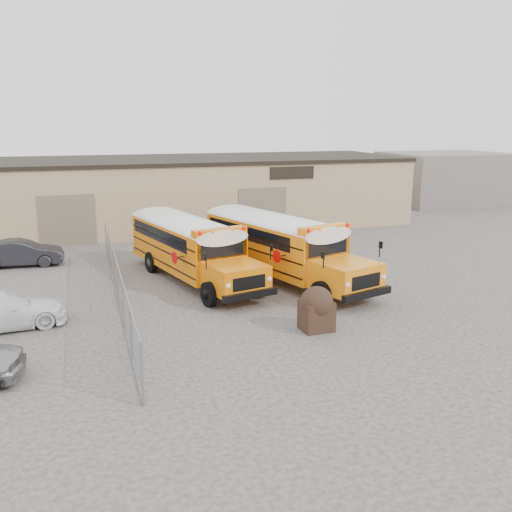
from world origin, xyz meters
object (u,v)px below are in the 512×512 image
object	(u,v)px
school_bus_right	(211,222)
car_dark	(21,253)
school_bus_left	(144,224)
tarp_bundle	(317,308)

from	to	relation	value
school_bus_right	car_dark	xyz separation A→B (m)	(-9.84, 0.13, -1.07)
school_bus_left	car_dark	size ratio (longest dim) A/B	2.49
school_bus_right	school_bus_left	bearing A→B (deg)	163.58
school_bus_left	tarp_bundle	xyz separation A→B (m)	(4.44, -13.71, -0.86)
school_bus_right	tarp_bundle	world-z (taller)	school_bus_right
school_bus_left	tarp_bundle	bearing A→B (deg)	-72.07
school_bus_left	tarp_bundle	distance (m)	14.44
school_bus_left	car_dark	xyz separation A→B (m)	(-6.29, -0.92, -1.00)
school_bus_left	school_bus_right	bearing A→B (deg)	-16.42
school_bus_right	car_dark	distance (m)	9.90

